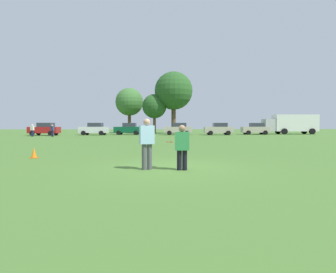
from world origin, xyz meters
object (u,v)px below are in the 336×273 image
object	(u,v)px
parked_car_mid_left	(94,129)
parked_car_far_right	(256,129)
parked_car_mid_right	(178,129)
bystander_far_jogger	(52,130)
traffic_cone	(34,153)
frisbee	(170,142)
parked_car_near_right	(219,129)
player_defender	(182,145)
box_truck	(291,123)
bystander_sideline_watcher	(32,130)
player_thrower	(147,141)
parked_car_near_left	(45,129)
parked_car_center	(128,129)

from	to	relation	value
parked_car_mid_left	parked_car_far_right	size ratio (longest dim) A/B	1.00
parked_car_mid_left	parked_car_mid_right	bearing A→B (deg)	0.03
parked_car_far_right	bystander_far_jogger	distance (m)	29.83
traffic_cone	parked_car_far_right	world-z (taller)	parked_car_far_right
traffic_cone	parked_car_mid_left	size ratio (longest dim) A/B	0.11
frisbee	parked_car_near_right	bearing A→B (deg)	73.82
frisbee	bystander_far_jogger	bearing A→B (deg)	115.69
player_defender	traffic_cone	world-z (taller)	player_defender
parked_car_near_right	box_truck	bearing A→B (deg)	13.50
parked_car_mid_right	bystander_sideline_watcher	bearing A→B (deg)	-165.02
player_thrower	box_truck	distance (m)	42.73
parked_car_near_right	bystander_far_jogger	bearing A→B (deg)	-167.58
player_thrower	frisbee	distance (m)	0.82
parked_car_near_left	parked_car_mid_left	xyz separation A→B (m)	(6.83, 1.19, 0.00)
traffic_cone	bystander_far_jogger	xyz separation A→B (m)	(-7.37, 24.28, 0.64)
bystander_sideline_watcher	bystander_far_jogger	bearing A→B (deg)	-11.65
parked_car_center	parked_car_near_right	world-z (taller)	same
player_defender	bystander_sideline_watcher	world-z (taller)	bystander_sideline_watcher
frisbee	box_truck	distance (m)	42.11
parked_car_center	box_truck	size ratio (longest dim) A/B	0.50
player_thrower	parked_car_far_right	bearing A→B (deg)	64.46
bystander_far_jogger	bystander_sideline_watcher	bearing A→B (deg)	168.35
parked_car_near_left	parked_car_center	bearing A→B (deg)	11.06
parked_car_mid_right	bystander_far_jogger	distance (m)	17.75
player_defender	traffic_cone	bearing A→B (deg)	148.66
player_thrower	bystander_sideline_watcher	world-z (taller)	player_thrower
traffic_cone	bystander_far_jogger	size ratio (longest dim) A/B	0.31
frisbee	parked_car_mid_left	size ratio (longest dim) A/B	0.06
frisbee	player_thrower	bearing A→B (deg)	-162.39
player_defender	parked_car_center	world-z (taller)	parked_car_center
parked_car_near_left	parked_car_mid_left	world-z (taller)	same
traffic_cone	bystander_sideline_watcher	distance (m)	26.84
player_thrower	traffic_cone	bearing A→B (deg)	144.61
traffic_cone	box_truck	world-z (taller)	box_truck
frisbee	bystander_sideline_watcher	world-z (taller)	bystander_sideline_watcher
frisbee	traffic_cone	size ratio (longest dim) A/B	0.56
box_truck	bystander_far_jogger	world-z (taller)	box_truck
player_thrower	parked_car_far_right	distance (m)	38.34
parked_car_near_right	box_truck	size ratio (longest dim) A/B	0.50
player_thrower	box_truck	world-z (taller)	box_truck
player_defender	frisbee	world-z (taller)	player_defender
traffic_cone	parked_car_near_left	world-z (taller)	parked_car_near_left
frisbee	parked_car_far_right	bearing A→B (deg)	65.37
parked_car_mid_left	bystander_sideline_watcher	xyz separation A→B (m)	(-6.93, -5.22, -0.02)
parked_car_center	bystander_far_jogger	xyz separation A→B (m)	(-9.16, -6.90, -0.05)
parked_car_center	parked_car_mid_left	bearing A→B (deg)	-167.36
player_defender	bystander_far_jogger	bearing A→B (deg)	115.99
traffic_cone	parked_car_mid_right	bearing A→B (deg)	72.63
parked_car_mid_left	box_truck	bearing A→B (deg)	4.17
parked_car_near_left	bystander_sideline_watcher	bearing A→B (deg)	-91.44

